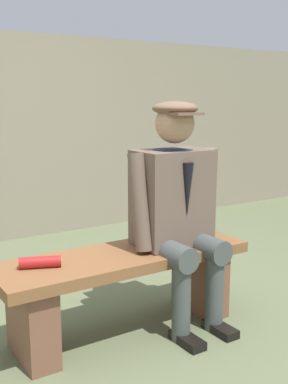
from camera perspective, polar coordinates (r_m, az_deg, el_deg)
The scene contains 5 objects.
ground_plane at distance 3.03m, azimuth -2.27°, elevation -16.20°, with size 30.00×30.00×0.00m, color #5F6947.
bench at distance 2.90m, azimuth -2.32°, elevation -10.42°, with size 1.54×0.48×0.50m.
seated_man at distance 2.91m, azimuth 3.97°, elevation -1.20°, with size 0.63×0.60×1.37m.
rolled_magazine at distance 2.64m, azimuth -12.29°, elevation -8.17°, with size 0.06×0.06×0.22m, color #B21E1E.
stadium_wall at distance 4.93m, azimuth -16.76°, elevation 6.15°, with size 12.00×0.24×2.02m, color gray.
Camera 1 is at (1.36, 2.33, 1.38)m, focal length 44.71 mm.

